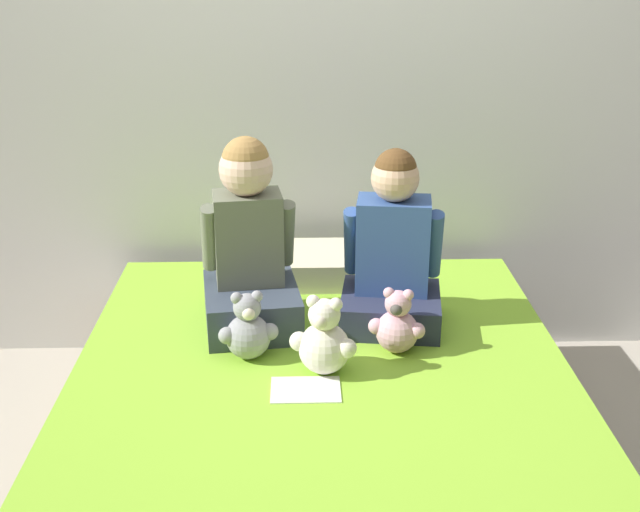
% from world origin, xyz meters
% --- Properties ---
extents(ground_plane, '(14.00, 14.00, 0.00)m').
position_xyz_m(ground_plane, '(0.00, 0.00, 0.00)').
color(ground_plane, '#B2A899').
extents(wall_behind_bed, '(8.00, 0.06, 2.50)m').
position_xyz_m(wall_behind_bed, '(0.00, 1.14, 1.25)').
color(wall_behind_bed, silver).
rests_on(wall_behind_bed, ground_plane).
extents(bed, '(1.59, 2.03, 0.46)m').
position_xyz_m(bed, '(0.00, 0.00, 0.23)').
color(bed, brown).
rests_on(bed, ground_plane).
extents(child_on_left, '(0.37, 0.41, 0.66)m').
position_xyz_m(child_on_left, '(-0.24, 0.44, 0.73)').
color(child_on_left, '#384251').
rests_on(child_on_left, bed).
extents(child_on_right, '(0.38, 0.35, 0.62)m').
position_xyz_m(child_on_right, '(0.25, 0.44, 0.71)').
color(child_on_right, '#282D47').
rests_on(child_on_right, bed).
extents(teddy_bear_held_by_left_child, '(0.19, 0.15, 0.23)m').
position_xyz_m(teddy_bear_held_by_left_child, '(-0.24, 0.18, 0.55)').
color(teddy_bear_held_by_left_child, '#939399').
rests_on(teddy_bear_held_by_left_child, bed).
extents(teddy_bear_held_by_right_child, '(0.18, 0.14, 0.22)m').
position_xyz_m(teddy_bear_held_by_right_child, '(0.25, 0.21, 0.55)').
color(teddy_bear_held_by_right_child, '#DBA3B2').
rests_on(teddy_bear_held_by_right_child, bed).
extents(teddy_bear_between_children, '(0.21, 0.16, 0.26)m').
position_xyz_m(teddy_bear_between_children, '(0.01, 0.08, 0.57)').
color(teddy_bear_between_children, silver).
rests_on(teddy_bear_between_children, bed).
extents(pillow_at_headboard, '(0.47, 0.32, 0.11)m').
position_xyz_m(pillow_at_headboard, '(0.00, 0.82, 0.51)').
color(pillow_at_headboard, beige).
rests_on(pillow_at_headboard, bed).
extents(sign_card, '(0.21, 0.15, 0.00)m').
position_xyz_m(sign_card, '(-0.05, -0.03, 0.46)').
color(sign_card, white).
rests_on(sign_card, bed).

